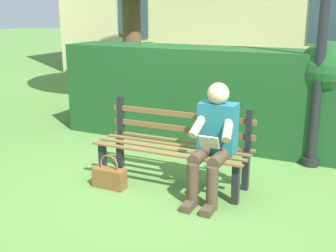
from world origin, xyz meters
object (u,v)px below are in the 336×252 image
park_bench (175,145)px  handbag (109,177)px  lamp_post (324,23)px  person_seated (214,139)px

park_bench → handbag: size_ratio=4.54×
park_bench → lamp_post: bearing=-138.4°
park_bench → handbag: (0.56, 0.45, -0.30)m
park_bench → lamp_post: 2.19m
person_seated → lamp_post: 1.91m
lamp_post → park_bench: bearing=41.6°
park_bench → person_seated: 0.57m
lamp_post → handbag: bearing=40.8°
person_seated → handbag: bearing=14.9°
park_bench → handbag: park_bench is taller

